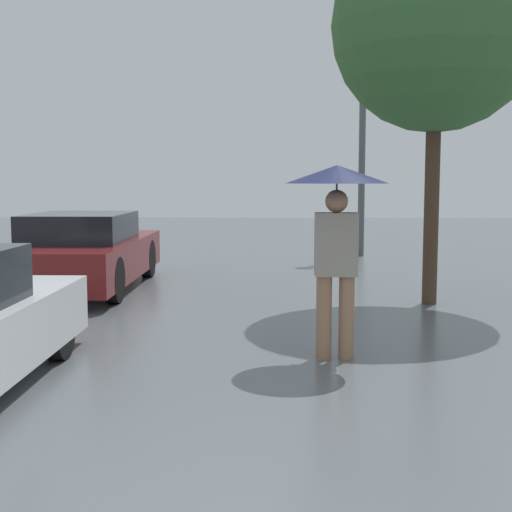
{
  "coord_description": "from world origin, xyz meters",
  "views": [
    {
      "loc": [
        -0.35,
        -2.46,
        1.74
      ],
      "look_at": [
        -0.5,
        4.37,
        1.0
      ],
      "focal_mm": 50.0,
      "sensor_mm": 36.0,
      "label": 1
    }
  ],
  "objects_px": {
    "parked_car_farthest": "(84,253)",
    "street_lamp": "(363,111)",
    "pedestrian": "(337,210)",
    "tree": "(436,27)"
  },
  "relations": [
    {
      "from": "parked_car_farthest",
      "to": "street_lamp",
      "type": "distance_m",
      "value": 7.59
    },
    {
      "from": "pedestrian",
      "to": "street_lamp",
      "type": "bearing_deg",
      "value": 81.48
    },
    {
      "from": "parked_car_farthest",
      "to": "tree",
      "type": "height_order",
      "value": "tree"
    },
    {
      "from": "pedestrian",
      "to": "tree",
      "type": "relative_size",
      "value": 0.36
    },
    {
      "from": "pedestrian",
      "to": "street_lamp",
      "type": "relative_size",
      "value": 0.36
    },
    {
      "from": "parked_car_farthest",
      "to": "tree",
      "type": "distance_m",
      "value": 6.22
    },
    {
      "from": "pedestrian",
      "to": "parked_car_farthest",
      "type": "distance_m",
      "value": 5.7
    },
    {
      "from": "pedestrian",
      "to": "tree",
      "type": "distance_m",
      "value": 4.18
    },
    {
      "from": "tree",
      "to": "street_lamp",
      "type": "xyz_separation_m",
      "value": [
        -0.19,
        6.3,
        -0.51
      ]
    },
    {
      "from": "parked_car_farthest",
      "to": "street_lamp",
      "type": "xyz_separation_m",
      "value": [
        5.0,
        5.04,
        2.68
      ]
    }
  ]
}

